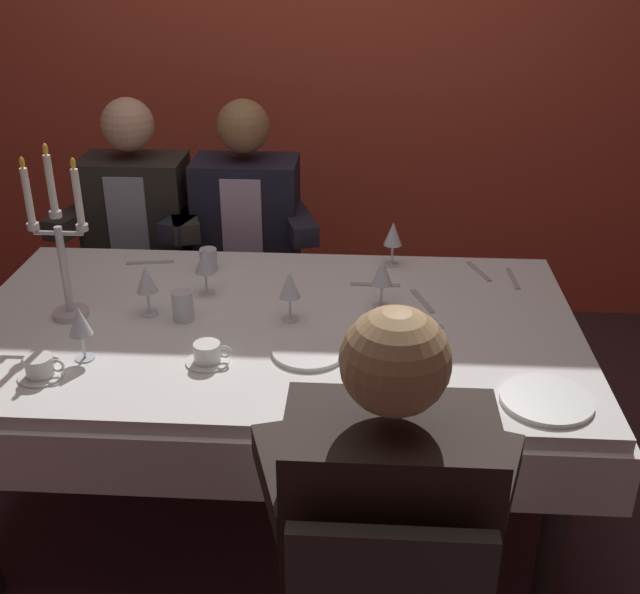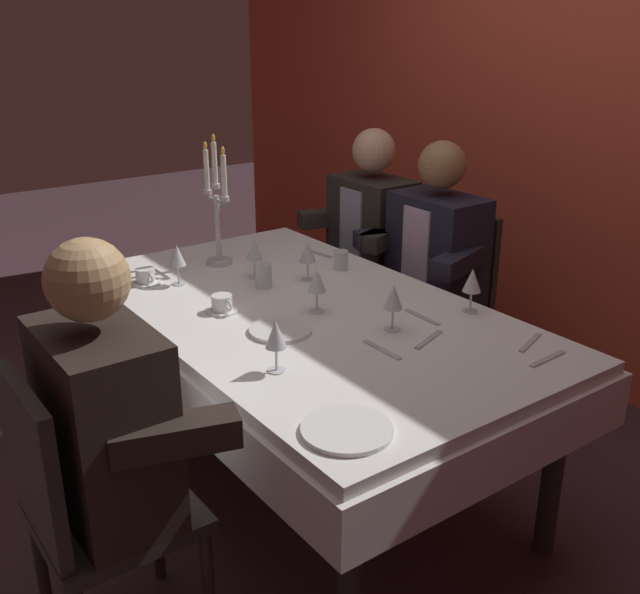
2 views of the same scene
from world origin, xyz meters
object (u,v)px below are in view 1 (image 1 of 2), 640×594
seated_diner_0 (138,219)px  candelabra (62,250)px  dinner_plate_1 (309,351)px  seated_diner_1 (248,222)px  coffee_cup_1 (208,354)px  dining_table (272,355)px  water_tumbler_1 (209,260)px  wine_glass_3 (205,262)px  wine_glass_0 (382,274)px  water_tumbler_0 (183,306)px  seated_diner_2 (387,530)px  wine_glass_2 (146,281)px  wine_glass_4 (393,235)px  dinner_plate_0 (547,400)px  wine_glass_1 (394,351)px  wine_glass_6 (80,322)px  coffee_cup_0 (40,368)px  wine_glass_5 (290,286)px

seated_diner_0 → candelabra: bearing=-87.9°
dinner_plate_1 → seated_diner_1: 1.12m
coffee_cup_1 → seated_diner_0: bearing=114.4°
dining_table → water_tumbler_1: water_tumbler_1 is taller
wine_glass_3 → seated_diner_0: (-0.43, 0.70, -0.12)m
dinner_plate_1 → wine_glass_0: bearing=56.4°
wine_glass_3 → water_tumbler_0: (-0.04, -0.19, -0.07)m
seated_diner_2 → wine_glass_3: bearing=118.6°
wine_glass_2 → wine_glass_4: bearing=29.4°
dining_table → wine_glass_0: bearing=20.7°
wine_glass_0 → dinner_plate_0: bearing=-51.1°
dinner_plate_1 → wine_glass_0: 0.39m
wine_glass_0 → coffee_cup_1: size_ratio=1.24×
dinner_plate_0 → wine_glass_1: bearing=174.0°
candelabra → wine_glass_0: bearing=7.3°
coffee_cup_1 → wine_glass_2: bearing=130.5°
wine_glass_3 → wine_glass_4: (0.62, 0.28, -0.00)m
seated_diner_2 → water_tumbler_0: bearing=125.1°
wine_glass_2 → wine_glass_6: (-0.11, -0.28, 0.00)m
water_tumbler_1 → wine_glass_2: bearing=-109.5°
wine_glass_6 → seated_diner_0: seated_diner_0 is taller
wine_glass_1 → wine_glass_2: size_ratio=1.00×
coffee_cup_0 → candelabra: bearing=97.0°
wine_glass_4 → seated_diner_2: bearing=-91.6°
dining_table → seated_diner_0: bearing=126.9°
wine_glass_6 → dinner_plate_1: bearing=6.1°
candelabra → water_tumbler_0: (0.36, -0.01, -0.18)m
dinner_plate_1 → wine_glass_1: bearing=-35.4°
coffee_cup_1 → water_tumbler_1: bearing=100.7°
wine_glass_6 → wine_glass_0: bearing=24.5°
wine_glass_3 → seated_diner_1: seated_diner_1 is taller
dinner_plate_0 → wine_glass_3: size_ratio=1.47×
dinner_plate_0 → seated_diner_2: seated_diner_2 is taller
coffee_cup_1 → wine_glass_5: bearing=53.0°
seated_diner_0 → water_tumbler_0: bearing=-66.3°
dinner_plate_0 → wine_glass_5: 0.83m
dinner_plate_0 → wine_glass_2: size_ratio=1.47×
water_tumbler_1 → coffee_cup_1: size_ratio=0.62×
water_tumbler_1 → wine_glass_3: bearing=-81.3°
seated_diner_2 → coffee_cup_1: bearing=128.0°
seated_diner_1 → water_tumbler_0: bearing=-94.5°
water_tumbler_1 → seated_diner_2: size_ratio=0.07×
wine_glass_5 → wine_glass_1: bearing=-50.3°
coffee_cup_1 → dinner_plate_0: bearing=-8.9°
wine_glass_6 → coffee_cup_0: 0.16m
wine_glass_1 → coffee_cup_1: (-0.52, 0.10, -0.09)m
dinner_plate_0 → seated_diner_0: (-1.43, 1.28, -0.01)m
water_tumbler_1 → coffee_cup_1: bearing=-79.3°
wine_glass_2 → wine_glass_0: bearing=7.7°
seated_diner_0 → wine_glass_6: bearing=-81.9°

